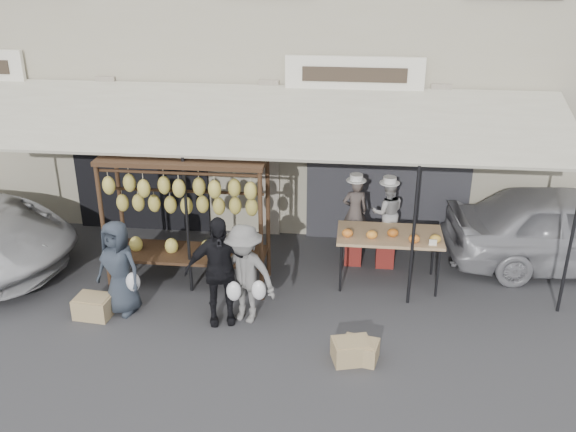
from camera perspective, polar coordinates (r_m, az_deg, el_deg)
name	(u,v)px	position (r m, az deg, el deg)	size (l,w,h in m)	color
ground_plane	(240,334)	(9.56, -4.33, -10.40)	(90.00, 90.00, 0.00)	#2D2D30
shophouse	(287,21)	(14.45, -0.04, 16.96)	(24.00, 6.15, 7.30)	#9F9983
awning	(260,121)	(10.54, -2.51, 8.41)	(10.00, 2.35, 2.92)	beige
banana_rack	(185,197)	(10.21, -9.14, 1.65)	(2.60, 0.90, 2.24)	black
produce_table	(390,237)	(10.52, 9.06, -1.83)	(1.70, 0.90, 1.04)	tan
vendor_left	(355,211)	(11.06, 5.96, 0.44)	(0.43, 0.28, 1.19)	#4B423E
vendor_right	(388,213)	(11.06, 8.85, 0.30)	(0.56, 0.43, 1.15)	#969696
customer_left	(119,268)	(10.02, -14.81, -4.46)	(0.74, 0.48, 1.51)	#282F39
customer_mid	(219,271)	(9.46, -6.17, -4.85)	(1.00, 0.42, 1.70)	black
customer_right	(244,274)	(9.48, -3.90, -5.17)	(1.01, 0.58, 1.56)	slate
stool_left	(353,252)	(11.40, 5.80, -3.24)	(0.29, 0.29, 0.41)	maroon
stool_right	(385,254)	(11.39, 8.60, -3.36)	(0.31, 0.31, 0.44)	maroon
crate_near_a	(351,351)	(8.97, 5.66, -11.85)	(0.51, 0.38, 0.30)	tan
crate_near_b	(360,351)	(9.01, 6.45, -11.81)	(0.47, 0.36, 0.28)	tan
crate_far	(94,307)	(10.29, -16.87, -7.71)	(0.54, 0.41, 0.32)	tan
sedan	(571,229)	(12.05, 23.88, -1.04)	(1.70, 4.22, 1.44)	#949398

